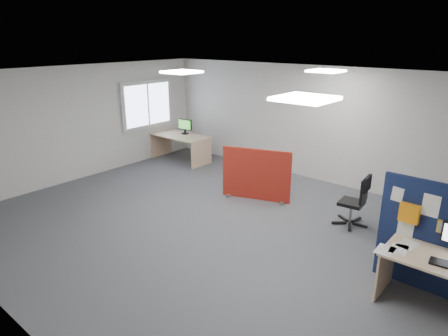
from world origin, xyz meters
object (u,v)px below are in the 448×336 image
Objects in this scene: red_divider at (256,175)px; office_chair at (358,198)px; second_desk at (181,141)px; monitor_second at (185,126)px.

red_divider reaches higher than office_chair.
second_desk is 5.45m from office_chair.
red_divider is 2.15m from office_chair.
second_desk is 0.43m from monitor_second.
second_desk is 3.65× the size of monitor_second.
monitor_second is (-3.24, 1.10, 0.41)m from red_divider.
second_desk is at bearing -100.07° from monitor_second.
second_desk is (-3.25, 0.96, 0.01)m from red_divider.
office_chair is (5.38, -0.95, -0.40)m from monitor_second.
office_chair is (5.39, -0.81, -0.00)m from second_desk.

